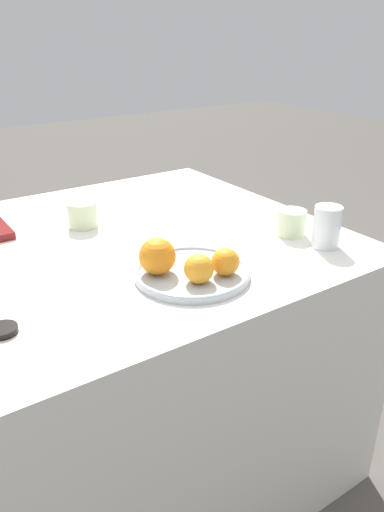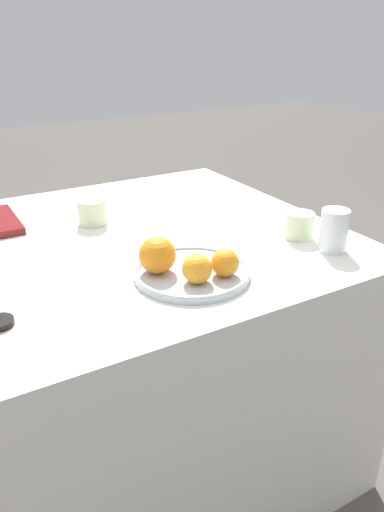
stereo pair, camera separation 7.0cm
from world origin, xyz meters
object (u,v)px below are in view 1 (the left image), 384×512
fruit_platter (192,273)px  cup_0 (83,215)px  orange_0 (199,269)px  orange_1 (157,256)px  water_glass (327,227)px  cup_1 (292,223)px  orange_2 (225,262)px  soy_dish (3,330)px

fruit_platter → cup_0: (-0.08, 0.42, 0.03)m
fruit_platter → orange_0: (-0.02, -0.05, 0.04)m
orange_1 → cup_0: 0.38m
orange_0 → orange_1: orange_1 is taller
water_glass → cup_1: bearing=99.2°
water_glass → orange_0: bearing=-179.9°
orange_1 → orange_2: (0.12, -0.09, -0.01)m
orange_1 → cup_1: bearing=2.6°
orange_2 → cup_0: size_ratio=0.76×
orange_1 → cup_0: size_ratio=1.01×
fruit_platter → orange_0: orange_0 is taller
fruit_platter → orange_1: orange_1 is taller
orange_1 → orange_2: size_ratio=1.33×
orange_0 → water_glass: 0.39m
orange_1 → soy_dish: bearing=-175.5°
orange_0 → orange_2: 0.07m
orange_0 → fruit_platter: bearing=71.3°
soy_dish → cup_0: bearing=51.2°
soy_dish → orange_1: bearing=4.5°
fruit_platter → soy_dish: fruit_platter is taller
cup_0 → orange_2: bearing=-74.8°
fruit_platter → soy_dish: 0.41m
fruit_platter → cup_1: cup_1 is taller
orange_0 → orange_1: 0.10m
orange_1 → cup_0: bearing=91.6°
cup_1 → cup_0: bearing=139.7°
fruit_platter → soy_dish: size_ratio=4.72×
orange_2 → cup_0: (-0.13, 0.47, -0.01)m
orange_0 → cup_0: (-0.06, 0.47, -0.01)m
orange_0 → soy_dish: bearing=171.5°
orange_0 → soy_dish: (-0.39, 0.06, -0.04)m
water_glass → cup_0: size_ratio=1.32×
orange_0 → water_glass: size_ratio=0.60×
fruit_platter → orange_0: bearing=-108.7°
water_glass → cup_1: water_glass is taller
water_glass → orange_2: bearing=-179.4°
orange_0 → cup_1: 0.38m
orange_1 → soy_dish: orange_1 is taller
orange_1 → orange_2: 0.15m
orange_0 → water_glass: bearing=0.1°
cup_0 → soy_dish: bearing=-128.8°
water_glass → cup_0: bearing=133.7°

